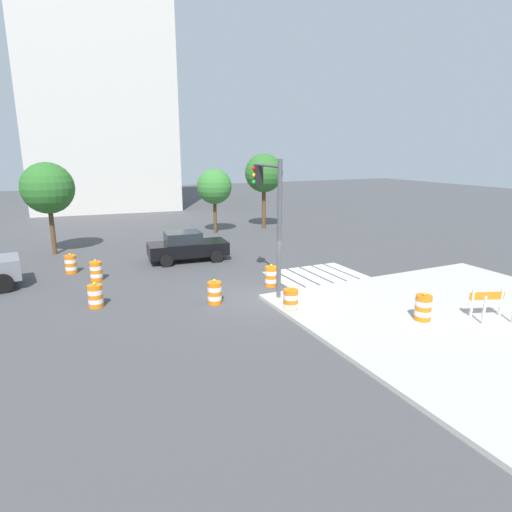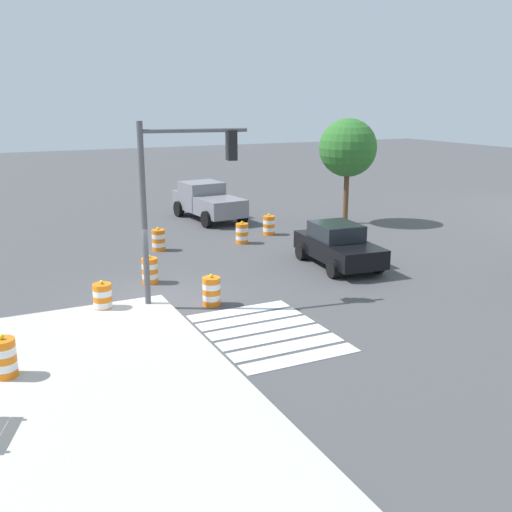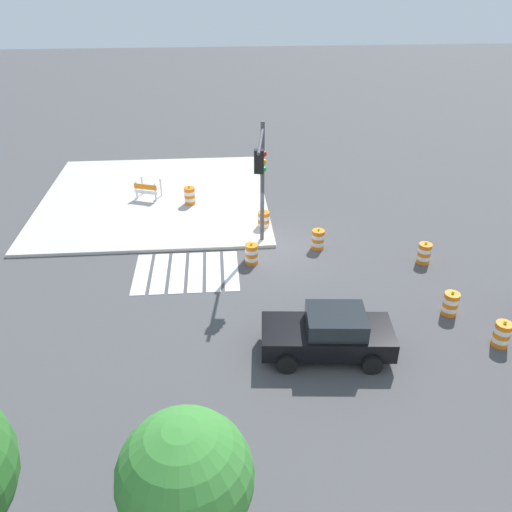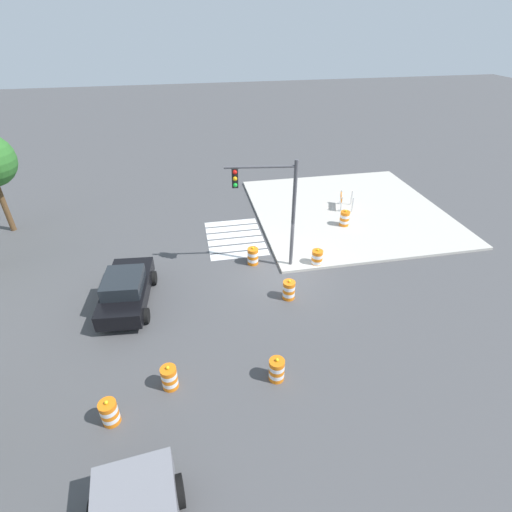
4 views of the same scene
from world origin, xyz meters
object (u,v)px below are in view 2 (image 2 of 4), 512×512
(traffic_barrel_near_corner, at_px, (159,240))
(traffic_barrel_median_near, at_px, (269,225))
(traffic_barrel_lane_center, at_px, (242,233))
(traffic_barrel_far_curb, at_px, (103,298))
(sports_car, at_px, (338,245))
(traffic_light_pole, at_px, (181,180))
(traffic_barrel_median_far, at_px, (150,270))
(traffic_barrel_on_sidewalk, at_px, (4,358))
(traffic_barrel_crosswalk_end, at_px, (211,291))
(pickup_truck, at_px, (207,201))
(street_tree_streetside_near, at_px, (348,148))

(traffic_barrel_near_corner, relative_size, traffic_barrel_median_near, 1.00)
(traffic_barrel_lane_center, bearing_deg, traffic_barrel_near_corner, -95.67)
(traffic_barrel_far_curb, bearing_deg, traffic_barrel_near_corner, 150.59)
(sports_car, relative_size, traffic_light_pole, 0.81)
(sports_car, distance_m, traffic_barrel_median_far, 7.24)
(traffic_barrel_lane_center, xyz_separation_m, traffic_barrel_on_sidewalk, (9.87, -10.41, 0.15))
(traffic_barrel_crosswalk_end, xyz_separation_m, traffic_barrel_lane_center, (-7.04, 4.26, 0.00))
(traffic_barrel_crosswalk_end, xyz_separation_m, traffic_light_pole, (-0.47, -0.73, 3.46))
(traffic_barrel_crosswalk_end, relative_size, traffic_barrel_far_curb, 1.00)
(traffic_barrel_far_curb, xyz_separation_m, traffic_barrel_lane_center, (-6.23, 7.45, 0.00))
(traffic_light_pole, bearing_deg, pickup_truck, 155.89)
(pickup_truck, bearing_deg, traffic_barrel_far_curb, -33.55)
(traffic_barrel_median_near, xyz_separation_m, traffic_light_pole, (7.59, -6.85, 3.46))
(sports_car, height_order, traffic_barrel_crosswalk_end, sports_car)
(traffic_barrel_median_near, distance_m, traffic_barrel_lane_center, 2.13)
(sports_car, relative_size, traffic_barrel_crosswalk_end, 4.36)
(pickup_truck, bearing_deg, traffic_barrel_lane_center, -5.86)
(sports_car, distance_m, pickup_truck, 10.92)
(traffic_barrel_lane_center, bearing_deg, traffic_barrel_median_far, -53.48)
(pickup_truck, height_order, street_tree_streetside_near, street_tree_streetside_near)
(traffic_barrel_on_sidewalk, relative_size, traffic_light_pole, 0.19)
(traffic_barrel_on_sidewalk, xyz_separation_m, traffic_light_pole, (-3.29, 5.42, 3.31))
(sports_car, relative_size, traffic_barrel_median_near, 4.36)
(sports_car, distance_m, traffic_barrel_near_corner, 7.68)
(traffic_barrel_crosswalk_end, relative_size, traffic_barrel_median_near, 1.00)
(street_tree_streetside_near, bearing_deg, traffic_barrel_far_curb, -60.64)
(traffic_barrel_far_curb, bearing_deg, pickup_truck, 146.45)
(traffic_barrel_median_near, bearing_deg, traffic_barrel_median_far, -55.39)
(traffic_barrel_far_curb, relative_size, traffic_barrel_on_sidewalk, 1.00)
(traffic_barrel_far_curb, xyz_separation_m, traffic_light_pole, (0.34, 2.46, 3.46))
(traffic_barrel_crosswalk_end, bearing_deg, traffic_barrel_near_corner, 175.95)
(sports_car, distance_m, traffic_barrel_on_sidewalk, 13.18)
(pickup_truck, bearing_deg, traffic_barrel_median_near, 14.39)
(traffic_barrel_on_sidewalk, bearing_deg, sports_car, 112.00)
(traffic_barrel_crosswalk_end, distance_m, traffic_barrel_median_far, 3.27)
(traffic_barrel_median_far, relative_size, traffic_barrel_lane_center, 1.00)
(traffic_barrel_near_corner, xyz_separation_m, traffic_barrel_median_far, (4.33, -1.61, 0.00))
(traffic_barrel_near_corner, bearing_deg, traffic_light_pole, -10.25)
(traffic_barrel_near_corner, distance_m, traffic_light_pole, 7.86)
(traffic_barrel_median_far, bearing_deg, traffic_barrel_on_sidewalk, -40.57)
(traffic_barrel_median_near, distance_m, traffic_barrel_far_curb, 11.81)
(pickup_truck, bearing_deg, traffic_barrel_on_sidewalk, -34.89)
(traffic_barrel_lane_center, xyz_separation_m, street_tree_streetside_near, (-1.71, 6.66, 3.40))
(traffic_barrel_crosswalk_end, relative_size, street_tree_streetside_near, 0.19)
(traffic_barrel_near_corner, relative_size, street_tree_streetside_near, 0.19)
(traffic_barrel_near_corner, distance_m, traffic_barrel_median_near, 5.63)
(traffic_barrel_median_near, distance_m, street_tree_streetside_near, 5.92)
(traffic_barrel_far_curb, bearing_deg, traffic_barrel_median_near, 127.88)
(traffic_barrel_lane_center, height_order, street_tree_streetside_near, street_tree_streetside_near)
(traffic_barrel_median_far, relative_size, traffic_barrel_far_curb, 1.00)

